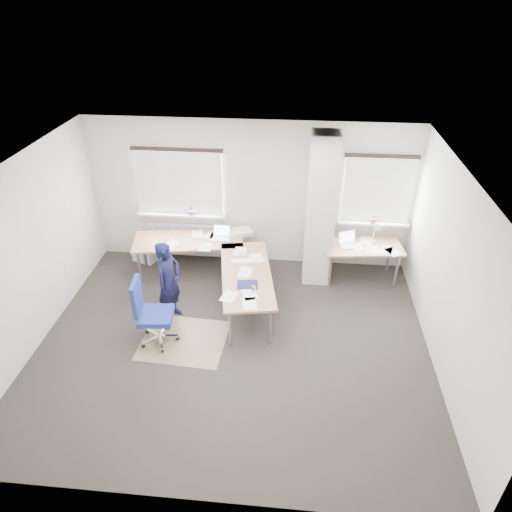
# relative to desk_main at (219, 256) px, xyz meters

# --- Properties ---
(ground) EXTENTS (6.00, 6.00, 0.00)m
(ground) POSITION_rel_desk_main_xyz_m (0.44, -1.42, -0.69)
(ground) COLOR #2A2522
(ground) RESTS_ON ground
(room_shell) EXTENTS (6.04, 5.04, 2.82)m
(room_shell) POSITION_rel_desk_main_xyz_m (0.62, -0.97, 1.05)
(room_shell) COLOR #BAB3AA
(room_shell) RESTS_ON ground
(floor_mat) EXTENTS (1.36, 1.18, 0.01)m
(floor_mat) POSITION_rel_desk_main_xyz_m (-0.35, -1.42, -0.69)
(floor_mat) COLOR olive
(floor_mat) RESTS_ON ground
(white_crate) EXTENTS (0.52, 0.44, 0.26)m
(white_crate) POSITION_rel_desk_main_xyz_m (-1.64, 0.83, -0.56)
(white_crate) COLOR white
(white_crate) RESTS_ON ground
(desk_main) EXTENTS (2.82, 2.63, 0.96)m
(desk_main) POSITION_rel_desk_main_xyz_m (0.00, 0.00, 0.00)
(desk_main) COLOR #9B6743
(desk_main) RESTS_ON ground
(desk_side) EXTENTS (1.47, 0.86, 1.22)m
(desk_side) POSITION_rel_desk_main_xyz_m (2.54, 0.55, -0.01)
(desk_side) COLOR #9B6743
(desk_side) RESTS_ON ground
(task_chair) EXTENTS (0.61, 0.61, 1.13)m
(task_chair) POSITION_rel_desk_main_xyz_m (-0.77, -1.46, -0.38)
(task_chair) COLOR navy
(task_chair) RESTS_ON ground
(person) EXTENTS (0.51, 0.61, 1.42)m
(person) POSITION_rel_desk_main_xyz_m (-0.66, -0.86, 0.02)
(person) COLOR black
(person) RESTS_ON ground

